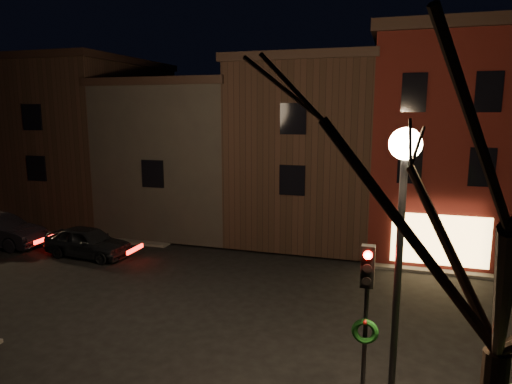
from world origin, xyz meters
TOP-DOWN VIEW (x-y plane):
  - ground at (0.00, 0.00)m, footprint 120.00×120.00m
  - sidewalk_far_left at (-20.00, 20.00)m, footprint 30.00×30.00m
  - corner_building at (8.00, 9.47)m, footprint 6.50×8.50m
  - row_building_a at (1.50, 10.50)m, footprint 7.30×10.30m
  - row_building_b at (-5.75, 10.50)m, footprint 7.80×10.30m
  - row_building_c at (-13.00, 10.50)m, footprint 7.30×10.30m
  - street_lamp_near at (6.20, -6.00)m, footprint 0.60×0.60m
  - traffic_signal at (5.60, -5.51)m, footprint 0.58×0.38m
  - parked_car_a at (-7.80, 2.71)m, footprint 4.40×2.04m

SIDE VIEW (x-z plane):
  - ground at x=0.00m, z-range 0.00..0.00m
  - sidewalk_far_left at x=-20.00m, z-range 0.00..0.12m
  - parked_car_a at x=-7.80m, z-range 0.00..1.46m
  - traffic_signal at x=5.60m, z-range 0.78..4.83m
  - row_building_b at x=-5.75m, z-range 0.13..8.53m
  - row_building_a at x=1.50m, z-range 0.13..9.53m
  - row_building_c at x=-13.00m, z-range 0.13..10.03m
  - street_lamp_near at x=6.20m, z-range 1.94..8.42m
  - corner_building at x=8.00m, z-range 0.15..10.65m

